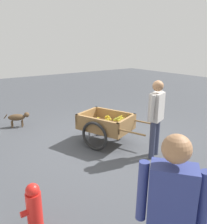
{
  "coord_description": "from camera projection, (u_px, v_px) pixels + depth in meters",
  "views": [
    {
      "loc": [
        -3.88,
        2.77,
        2.18
      ],
      "look_at": [
        -0.0,
        -0.04,
        0.75
      ],
      "focal_mm": 36.7,
      "sensor_mm": 36.0,
      "label": 1
    }
  ],
  "objects": [
    {
      "name": "cyclist_person",
      "position": [
        170.0,
        212.0,
        1.75
      ],
      "size": [
        0.43,
        0.38,
        1.59
      ],
      "color": "#4C4742",
      "rests_on": "ground"
    },
    {
      "name": "vendor_person",
      "position": [
        156.0,
        113.0,
        4.38
      ],
      "size": [
        0.31,
        0.51,
        1.54
      ],
      "color": "#333851",
      "rests_on": "ground"
    },
    {
      "name": "fruit_cart",
      "position": [
        106.0,
        125.0,
        5.12
      ],
      "size": [
        1.81,
        1.29,
        0.7
      ],
      "color": "olive",
      "rests_on": "ground"
    },
    {
      "name": "fire_hydrant",
      "position": [
        34.0,
        209.0,
        2.67
      ],
      "size": [
        0.25,
        0.25,
        0.67
      ],
      "color": "red",
      "rests_on": "ground"
    },
    {
      "name": "ground_plane",
      "position": [
        102.0,
        144.0,
        5.19
      ],
      "size": [
        24.0,
        24.0,
        0.0
      ],
      "primitive_type": "plane",
      "color": "#3D3F44"
    },
    {
      "name": "dog",
      "position": [
        18.0,
        117.0,
        6.19
      ],
      "size": [
        0.37,
        0.62,
        0.4
      ],
      "color": "#4C3823",
      "rests_on": "ground"
    },
    {
      "name": "plastic_bucket",
      "position": [
        97.0,
        115.0,
        6.94
      ],
      "size": [
        0.27,
        0.27,
        0.23
      ],
      "primitive_type": "cylinder",
      "color": "#1966B2",
      "rests_on": "ground"
    }
  ]
}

